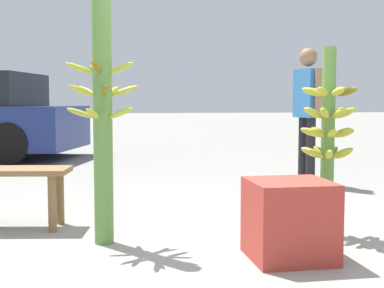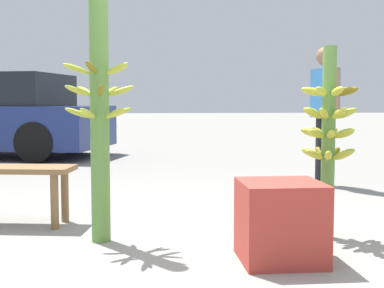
{
  "view_description": "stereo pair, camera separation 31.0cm",
  "coord_description": "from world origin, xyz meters",
  "px_view_note": "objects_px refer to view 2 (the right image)",
  "views": [
    {
      "loc": [
        -0.81,
        -3.12,
        0.95
      ],
      "look_at": [
        -0.12,
        0.75,
        0.64
      ],
      "focal_mm": 50.0,
      "sensor_mm": 36.0,
      "label": 1
    },
    {
      "loc": [
        -0.5,
        -3.16,
        0.95
      ],
      "look_at": [
        -0.12,
        0.75,
        0.64
      ],
      "focal_mm": 50.0,
      "sensor_mm": 36.0,
      "label": 2
    }
  ],
  "objects_px": {
    "market_bench": "(5,177)",
    "produce_crate": "(280,221)",
    "banana_stalk_left": "(100,114)",
    "banana_stalk_center": "(328,133)",
    "vendor_person": "(325,103)"
  },
  "relations": [
    {
      "from": "banana_stalk_center",
      "to": "vendor_person",
      "type": "relative_size",
      "value": 0.86
    },
    {
      "from": "market_bench",
      "to": "produce_crate",
      "type": "distance_m",
      "value": 2.19
    },
    {
      "from": "market_bench",
      "to": "banana_stalk_center",
      "type": "bearing_deg",
      "value": -5.83
    },
    {
      "from": "banana_stalk_left",
      "to": "vendor_person",
      "type": "distance_m",
      "value": 3.2
    },
    {
      "from": "vendor_person",
      "to": "market_bench",
      "type": "xyz_separation_m",
      "value": [
        -3.1,
        -1.62,
        -0.57
      ]
    },
    {
      "from": "market_bench",
      "to": "vendor_person",
      "type": "bearing_deg",
      "value": 36.6
    },
    {
      "from": "vendor_person",
      "to": "market_bench",
      "type": "bearing_deg",
      "value": 108.42
    },
    {
      "from": "produce_crate",
      "to": "banana_stalk_center",
      "type": "bearing_deg",
      "value": 47.36
    },
    {
      "from": "banana_stalk_left",
      "to": "market_bench",
      "type": "relative_size",
      "value": 1.55
    },
    {
      "from": "banana_stalk_left",
      "to": "vendor_person",
      "type": "relative_size",
      "value": 1.09
    },
    {
      "from": "market_bench",
      "to": "banana_stalk_left",
      "type": "bearing_deg",
      "value": -27.41
    },
    {
      "from": "banana_stalk_left",
      "to": "produce_crate",
      "type": "height_order",
      "value": "banana_stalk_left"
    },
    {
      "from": "banana_stalk_center",
      "to": "market_bench",
      "type": "height_order",
      "value": "banana_stalk_center"
    },
    {
      "from": "produce_crate",
      "to": "market_bench",
      "type": "bearing_deg",
      "value": 148.92
    },
    {
      "from": "market_bench",
      "to": "produce_crate",
      "type": "relative_size",
      "value": 2.29
    }
  ]
}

